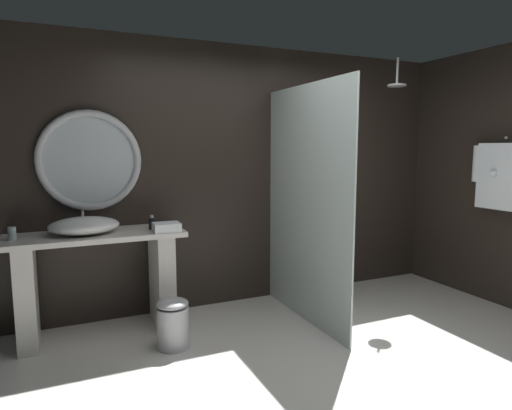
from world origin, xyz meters
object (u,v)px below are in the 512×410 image
at_px(round_wall_mirror, 90,161).
at_px(waste_bin, 173,323).
at_px(vessel_sink, 84,226).
at_px(folded_hand_towel, 167,227).
at_px(soap_dispenser, 152,223).
at_px(rain_shower_head, 397,83).
at_px(tumbler_cup, 12,234).
at_px(hanging_bathrobe, 499,173).
at_px(toilet, 317,276).

distance_m(round_wall_mirror, waste_bin, 1.58).
distance_m(vessel_sink, folded_hand_towel, 0.67).
xyz_separation_m(soap_dispenser, rain_shower_head, (2.48, -0.23, 1.31)).
distance_m(tumbler_cup, waste_bin, 1.42).
relative_size(vessel_sink, folded_hand_towel, 2.50).
bearing_deg(tumbler_cup, folded_hand_towel, -6.88).
bearing_deg(hanging_bathrobe, toilet, 150.90).
distance_m(round_wall_mirror, rain_shower_head, 3.08).
relative_size(hanging_bathrobe, toilet, 1.30).
bearing_deg(round_wall_mirror, rain_shower_head, -9.66).
bearing_deg(vessel_sink, round_wall_mirror, 71.41).
bearing_deg(hanging_bathrobe, waste_bin, 173.19).
bearing_deg(waste_bin, tumbler_cup, 156.70).
bearing_deg(hanging_bathrobe, round_wall_mirror, 162.70).
distance_m(vessel_sink, rain_shower_head, 3.30).
bearing_deg(tumbler_cup, toilet, -0.23).
distance_m(vessel_sink, round_wall_mirror, 0.59).
bearing_deg(round_wall_mirror, folded_hand_towel, -37.38).
distance_m(tumbler_cup, rain_shower_head, 3.79).
distance_m(vessel_sink, tumbler_cup, 0.53).
relative_size(vessel_sink, tumbler_cup, 5.40).
distance_m(round_wall_mirror, folded_hand_towel, 0.90).
height_order(vessel_sink, toilet, vessel_sink).
height_order(rain_shower_head, waste_bin, rain_shower_head).
bearing_deg(soap_dispenser, round_wall_mirror, 149.41).
height_order(rain_shower_head, toilet, rain_shower_head).
bearing_deg(rain_shower_head, round_wall_mirror, 170.34).
relative_size(tumbler_cup, soap_dispenser, 0.82).
relative_size(toilet, folded_hand_towel, 2.46).
height_order(vessel_sink, folded_hand_towel, vessel_sink).
height_order(hanging_bathrobe, toilet, hanging_bathrobe).
bearing_deg(vessel_sink, hanging_bathrobe, -13.31).
height_order(vessel_sink, round_wall_mirror, round_wall_mirror).
relative_size(vessel_sink, rain_shower_head, 1.95).
bearing_deg(vessel_sink, toilet, -1.06).
bearing_deg(rain_shower_head, hanging_bathrobe, -40.83).
height_order(soap_dispenser, toilet, soap_dispenser).
height_order(round_wall_mirror, folded_hand_towel, round_wall_mirror).
xyz_separation_m(round_wall_mirror, toilet, (2.16, -0.30, -1.22)).
bearing_deg(folded_hand_towel, rain_shower_head, -1.76).
relative_size(vessel_sink, hanging_bathrobe, 0.78).
bearing_deg(tumbler_cup, vessel_sink, 3.35).
bearing_deg(toilet, rain_shower_head, -14.60).
relative_size(soap_dispenser, waste_bin, 0.31).
distance_m(rain_shower_head, folded_hand_towel, 2.73).
relative_size(tumbler_cup, rain_shower_head, 0.36).
xyz_separation_m(round_wall_mirror, waste_bin, (0.51, -0.77, -1.28)).
xyz_separation_m(vessel_sink, folded_hand_towel, (0.65, -0.17, -0.03)).
relative_size(tumbler_cup, hanging_bathrobe, 0.14).
bearing_deg(round_wall_mirror, soap_dispenser, -30.59).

